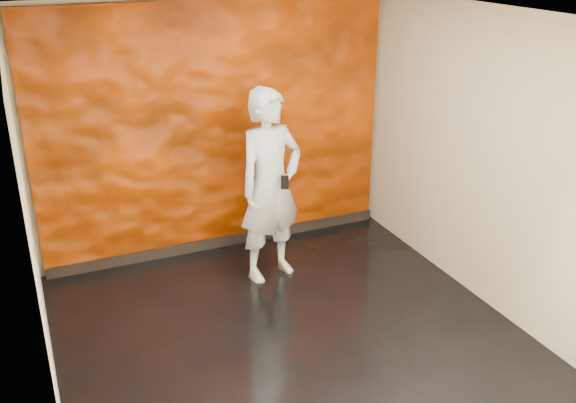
% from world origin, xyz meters
% --- Properties ---
extents(room, '(4.02, 4.02, 2.81)m').
position_xyz_m(room, '(0.00, 0.00, 1.40)').
color(room, black).
rests_on(room, ground).
extents(feature_wall, '(3.90, 0.06, 2.75)m').
position_xyz_m(feature_wall, '(0.00, 1.96, 1.38)').
color(feature_wall, '#D74100').
rests_on(feature_wall, ground).
extents(baseboard, '(3.90, 0.04, 0.12)m').
position_xyz_m(baseboard, '(0.00, 1.92, 0.06)').
color(baseboard, black).
rests_on(baseboard, ground).
extents(man, '(0.83, 0.65, 2.01)m').
position_xyz_m(man, '(0.28, 1.09, 1.01)').
color(man, '#A2A7B1').
rests_on(man, ground).
extents(phone, '(0.08, 0.05, 0.14)m').
position_xyz_m(phone, '(0.32, 0.82, 1.13)').
color(phone, black).
rests_on(phone, man).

